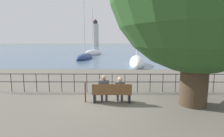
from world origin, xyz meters
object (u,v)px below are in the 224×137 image
object	(u,v)px
seated_person_left	(104,87)
sailboat_4	(93,53)
harbor_lighthouse	(95,34)
sailboat_2	(179,53)
sailboat_1	(85,57)
sailboat_3	(137,62)
seated_person_right	(120,88)
park_bench	(112,93)
closed_umbrella	(85,91)

from	to	relation	value
seated_person_left	sailboat_4	bearing A→B (deg)	97.45
seated_person_left	harbor_lighthouse	world-z (taller)	harbor_lighthouse
sailboat_2	harbor_lighthouse	xyz separation A→B (m)	(-28.54, 88.63, 8.80)
harbor_lighthouse	sailboat_1	bearing A→B (deg)	-85.34
sailboat_2	sailboat_3	xyz separation A→B (m)	(-12.71, -20.53, 0.05)
seated_person_left	seated_person_right	size ratio (longest dim) A/B	1.06
seated_person_right	harbor_lighthouse	distance (m)	123.42
park_bench	closed_umbrella	distance (m)	1.23
seated_person_right	sailboat_2	world-z (taller)	sailboat_2
sailboat_2	sailboat_3	world-z (taller)	sailboat_3
sailboat_4	sailboat_2	bearing A→B (deg)	24.77
sailboat_1	sailboat_3	world-z (taller)	sailboat_3
sailboat_2	harbor_lighthouse	size ratio (longest dim) A/B	0.46
sailboat_2	sailboat_1	bearing A→B (deg)	-139.05
sailboat_2	harbor_lighthouse	bearing A→B (deg)	117.66
seated_person_right	closed_umbrella	bearing A→B (deg)	-178.55
seated_person_left	closed_umbrella	world-z (taller)	seated_person_left
park_bench	harbor_lighthouse	bearing A→B (deg)	96.02
sailboat_1	seated_person_right	bearing A→B (deg)	-67.88
sailboat_2	park_bench	bearing A→B (deg)	-104.97
park_bench	sailboat_1	distance (m)	22.08
sailboat_4	harbor_lighthouse	bearing A→B (deg)	112.89
sailboat_4	harbor_lighthouse	size ratio (longest dim) A/B	0.54
park_bench	seated_person_right	size ratio (longest dim) A/B	1.50
seated_person_right	sailboat_1	size ratio (longest dim) A/B	0.10
harbor_lighthouse	sailboat_2	bearing A→B (deg)	-72.15
sailboat_2	sailboat_4	bearing A→B (deg)	-163.02
sailboat_2	harbor_lighthouse	distance (m)	93.52
seated_person_left	sailboat_2	xyz separation A→B (m)	(15.99, 33.79, -0.33)
park_bench	sailboat_1	size ratio (longest dim) A/B	0.15
park_bench	sailboat_2	bearing A→B (deg)	65.23
sailboat_4	harbor_lighthouse	xyz separation A→B (m)	(-8.46, 91.15, 8.78)
closed_umbrella	sailboat_2	size ratio (longest dim) A/B	0.11
sailboat_1	park_bench	bearing A→B (deg)	-68.85
sailboat_1	seated_person_left	bearing A→B (deg)	-69.75
sailboat_3	harbor_lighthouse	size ratio (longest dim) A/B	0.63
seated_person_right	sailboat_2	xyz separation A→B (m)	(15.26, 33.78, -0.30)
sailboat_2	sailboat_3	size ratio (longest dim) A/B	0.72
seated_person_left	seated_person_right	world-z (taller)	seated_person_left
park_bench	sailboat_2	world-z (taller)	sailboat_2
closed_umbrella	sailboat_1	distance (m)	21.82
closed_umbrella	harbor_lighthouse	world-z (taller)	harbor_lighthouse
seated_person_right	sailboat_3	size ratio (longest dim) A/B	0.10
closed_umbrella	sailboat_3	bearing A→B (deg)	72.69
seated_person_right	sailboat_1	xyz separation A→B (m)	(-5.07, 21.50, -0.32)
seated_person_left	seated_person_right	xyz separation A→B (m)	(0.74, 0.00, -0.03)
seated_person_right	closed_umbrella	distance (m)	1.60
closed_umbrella	sailboat_2	distance (m)	37.79
seated_person_left	sailboat_1	xyz separation A→B (m)	(-4.33, 21.50, -0.35)
seated_person_left	harbor_lighthouse	bearing A→B (deg)	95.85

